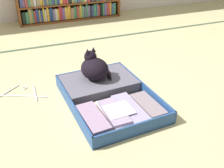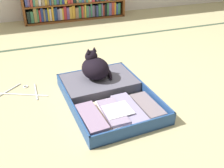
% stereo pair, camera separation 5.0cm
% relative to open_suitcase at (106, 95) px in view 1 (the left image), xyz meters
% --- Properties ---
extents(ground_plane, '(10.00, 10.00, 0.00)m').
position_rel_open_suitcase_xyz_m(ground_plane, '(0.10, 0.01, -0.04)').
color(ground_plane, tan).
extents(tatami_border, '(4.80, 0.05, 0.00)m').
position_rel_open_suitcase_xyz_m(tatami_border, '(0.10, 1.28, -0.04)').
color(tatami_border, '#354835').
rests_on(tatami_border, ground_plane).
extents(open_suitcase, '(0.63, 0.87, 0.10)m').
position_rel_open_suitcase_xyz_m(open_suitcase, '(0.00, 0.00, 0.00)').
color(open_suitcase, navy).
rests_on(open_suitcase, ground_plane).
extents(black_cat, '(0.28, 0.29, 0.24)m').
position_rel_open_suitcase_xyz_m(black_cat, '(-0.02, 0.20, 0.14)').
color(black_cat, black).
rests_on(black_cat, open_suitcase).
extents(clothes_hanger, '(0.41, 0.31, 0.01)m').
position_rel_open_suitcase_xyz_m(clothes_hanger, '(-0.60, 0.33, -0.04)').
color(clothes_hanger, silver).
rests_on(clothes_hanger, ground_plane).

